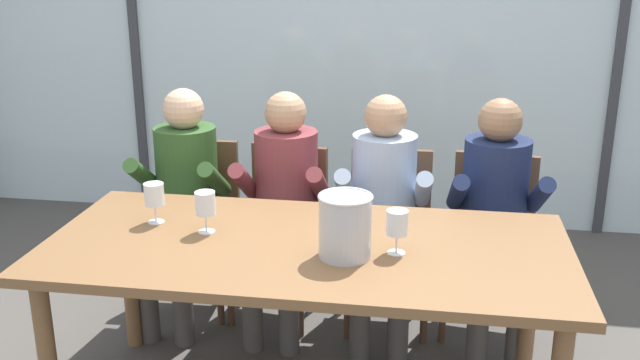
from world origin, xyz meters
name	(u,v)px	position (x,y,z in m)	size (l,w,h in m)	color
ground	(338,300)	(0.00, 1.00, 0.00)	(14.00, 14.00, 0.00)	#4C4742
window_glass_panel	(366,37)	(0.00, 2.31, 1.30)	(7.27, 0.03, 2.60)	silver
window_mullion_left	(135,33)	(-1.64, 2.29, 1.30)	(0.06, 0.06, 2.60)	#38383D
window_mullion_right	(620,43)	(1.64, 2.29, 1.30)	(0.06, 0.06, 2.60)	#38383D
hillside_vineyard	(394,29)	(0.00, 5.63, 1.00)	(13.27, 2.40, 2.00)	#568942
dining_table	(306,261)	(0.00, 0.00, 0.69)	(2.07, 0.96, 0.77)	brown
chair_near_curtain	(197,211)	(-0.77, 0.92, 0.52)	(0.45, 0.45, 0.89)	brown
chair_left_of_center	(283,217)	(-0.28, 0.90, 0.52)	(0.50, 0.50, 0.89)	brown
chair_center	(390,223)	(0.28, 0.90, 0.52)	(0.45, 0.45, 0.89)	brown
chair_right_of_center	(491,229)	(0.79, 0.90, 0.52)	(0.49, 0.49, 0.89)	brown
person_olive_shirt	(183,190)	(-0.78, 0.75, 0.69)	(0.47, 0.61, 1.21)	#2D5123
person_maroon_top	(283,196)	(-0.25, 0.75, 0.69)	(0.46, 0.61, 1.21)	brown
person_pale_blue_shirt	(383,201)	(0.25, 0.75, 0.69)	(0.48, 0.62, 1.21)	#9EB2D1
person_navy_polo	(496,207)	(0.79, 0.75, 0.69)	(0.48, 0.62, 1.21)	#192347
ice_bucket_primary	(345,225)	(0.17, -0.10, 0.89)	(0.21, 0.21, 0.25)	#B7B7BC
wine_glass_by_left_taster	(154,196)	(-0.67, 0.12, 0.88)	(0.08, 0.08, 0.17)	silver
wine_glass_near_bucket	(205,205)	(-0.42, 0.05, 0.88)	(0.08, 0.08, 0.17)	silver
wine_glass_center_pour	(397,225)	(0.36, -0.04, 0.88)	(0.08, 0.08, 0.17)	silver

